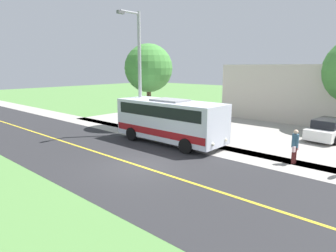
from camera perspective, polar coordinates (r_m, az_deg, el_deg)
name	(u,v)px	position (r m, az deg, el deg)	size (l,w,h in m)	color
ground_plane	(140,166)	(15.24, -5.47, -7.71)	(120.00, 120.00, 0.00)	#548442
road_surface	(140,166)	(15.24, -5.47, -7.70)	(8.00, 100.00, 0.01)	#28282B
sidewalk	(200,146)	(18.98, 6.16, -3.86)	(2.40, 100.00, 0.01)	#9E9991
parking_lot_surface	(289,134)	(23.92, 22.30, -1.48)	(14.00, 36.00, 0.01)	#9E9991
road_centre_line	(140,166)	(15.23, -5.47, -7.68)	(0.16, 100.00, 0.00)	gold
shuttle_bus_front	(170,119)	(19.37, 0.36, 1.35)	(2.80, 7.72, 2.90)	silver
pedestrian_with_bags	(295,145)	(16.64, 23.24, -3.45)	(0.72, 0.34, 1.81)	#4C1919
street_light_pole	(138,69)	(21.60, -5.70, 10.78)	(1.97, 0.24, 8.71)	#9E9EA3
parked_car_near	(329,130)	(23.30, 28.58, -0.62)	(4.55, 2.32, 1.45)	white
tree_curbside	(149,68)	(24.45, -3.77, 11.02)	(3.89, 3.89, 6.80)	brown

